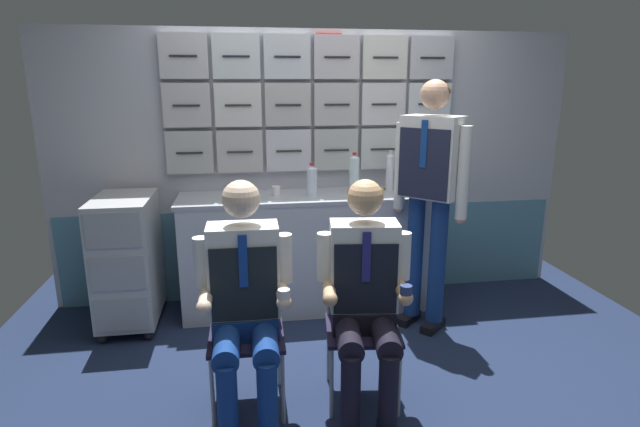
{
  "coord_description": "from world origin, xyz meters",
  "views": [
    {
      "loc": [
        -0.58,
        -2.64,
        1.74
      ],
      "look_at": [
        -0.14,
        0.24,
        0.99
      ],
      "focal_mm": 28.21,
      "sensor_mm": 36.0,
      "label": 1
    }
  ],
  "objects_px": {
    "folding_chair_right": "(361,308)",
    "water_bottle_short": "(312,180)",
    "snack_banana": "(376,191)",
    "crew_member_left": "(245,293)",
    "folding_chair_left": "(246,314)",
    "crew_member_right": "(365,288)",
    "service_trolley": "(128,258)",
    "crew_member_standing": "(430,183)",
    "paper_cup_blue": "(252,191)"
  },
  "relations": [
    {
      "from": "paper_cup_blue",
      "to": "crew_member_left",
      "type": "bearing_deg",
      "value": -93.19
    },
    {
      "from": "crew_member_left",
      "to": "paper_cup_blue",
      "type": "xyz_separation_m",
      "value": [
        0.08,
        1.37,
        0.25
      ]
    },
    {
      "from": "crew_member_left",
      "to": "water_bottle_short",
      "type": "height_order",
      "value": "crew_member_left"
    },
    {
      "from": "crew_member_right",
      "to": "paper_cup_blue",
      "type": "xyz_separation_m",
      "value": [
        -0.55,
        1.39,
        0.25
      ]
    },
    {
      "from": "crew_member_right",
      "to": "crew_member_standing",
      "type": "relative_size",
      "value": 0.71
    },
    {
      "from": "crew_member_standing",
      "to": "snack_banana",
      "type": "height_order",
      "value": "crew_member_standing"
    },
    {
      "from": "folding_chair_left",
      "to": "crew_member_left",
      "type": "relative_size",
      "value": 0.65
    },
    {
      "from": "paper_cup_blue",
      "to": "snack_banana",
      "type": "bearing_deg",
      "value": -5.46
    },
    {
      "from": "crew_member_left",
      "to": "crew_member_standing",
      "type": "height_order",
      "value": "crew_member_standing"
    },
    {
      "from": "folding_chair_left",
      "to": "water_bottle_short",
      "type": "distance_m",
      "value": 1.35
    },
    {
      "from": "crew_member_left",
      "to": "snack_banana",
      "type": "bearing_deg",
      "value": 51.21
    },
    {
      "from": "crew_member_left",
      "to": "folding_chair_left",
      "type": "bearing_deg",
      "value": 89.43
    },
    {
      "from": "service_trolley",
      "to": "water_bottle_short",
      "type": "height_order",
      "value": "water_bottle_short"
    },
    {
      "from": "folding_chair_left",
      "to": "water_bottle_short",
      "type": "relative_size",
      "value": 3.36
    },
    {
      "from": "crew_member_standing",
      "to": "water_bottle_short",
      "type": "relative_size",
      "value": 7.15
    },
    {
      "from": "crew_member_left",
      "to": "folding_chair_right",
      "type": "relative_size",
      "value": 1.53
    },
    {
      "from": "folding_chair_right",
      "to": "service_trolley",
      "type": "bearing_deg",
      "value": 144.61
    },
    {
      "from": "folding_chair_left",
      "to": "paper_cup_blue",
      "type": "bearing_deg",
      "value": 86.47
    },
    {
      "from": "snack_banana",
      "to": "paper_cup_blue",
      "type": "bearing_deg",
      "value": 174.54
    },
    {
      "from": "crew_member_right",
      "to": "folding_chair_left",
      "type": "bearing_deg",
      "value": 164.09
    },
    {
      "from": "folding_chair_left",
      "to": "folding_chair_right",
      "type": "xyz_separation_m",
      "value": [
        0.65,
        -0.02,
        0.0
      ]
    },
    {
      "from": "folding_chair_right",
      "to": "folding_chair_left",
      "type": "bearing_deg",
      "value": 178.13
    },
    {
      "from": "water_bottle_short",
      "to": "snack_banana",
      "type": "xyz_separation_m",
      "value": [
        0.5,
        -0.01,
        -0.1
      ]
    },
    {
      "from": "crew_member_left",
      "to": "crew_member_standing",
      "type": "distance_m",
      "value": 1.6
    },
    {
      "from": "folding_chair_left",
      "to": "snack_banana",
      "type": "height_order",
      "value": "snack_banana"
    },
    {
      "from": "service_trolley",
      "to": "paper_cup_blue",
      "type": "height_order",
      "value": "paper_cup_blue"
    },
    {
      "from": "crew_member_right",
      "to": "paper_cup_blue",
      "type": "distance_m",
      "value": 1.52
    },
    {
      "from": "service_trolley",
      "to": "snack_banana",
      "type": "height_order",
      "value": "service_trolley"
    },
    {
      "from": "crew_member_right",
      "to": "snack_banana",
      "type": "bearing_deg",
      "value": 73.01
    },
    {
      "from": "service_trolley",
      "to": "folding_chair_right",
      "type": "distance_m",
      "value": 1.82
    },
    {
      "from": "folding_chair_right",
      "to": "water_bottle_short",
      "type": "bearing_deg",
      "value": 96.01
    },
    {
      "from": "snack_banana",
      "to": "water_bottle_short",
      "type": "bearing_deg",
      "value": 178.86
    },
    {
      "from": "folding_chair_right",
      "to": "paper_cup_blue",
      "type": "bearing_deg",
      "value": 114.96
    },
    {
      "from": "service_trolley",
      "to": "crew_member_left",
      "type": "relative_size",
      "value": 0.76
    },
    {
      "from": "service_trolley",
      "to": "folding_chair_left",
      "type": "height_order",
      "value": "service_trolley"
    },
    {
      "from": "snack_banana",
      "to": "service_trolley",
      "type": "bearing_deg",
      "value": -177.39
    },
    {
      "from": "water_bottle_short",
      "to": "folding_chair_right",
      "type": "bearing_deg",
      "value": -83.99
    },
    {
      "from": "snack_banana",
      "to": "crew_member_left",
      "type": "bearing_deg",
      "value": -128.79
    },
    {
      "from": "folding_chair_right",
      "to": "water_bottle_short",
      "type": "height_order",
      "value": "water_bottle_short"
    },
    {
      "from": "water_bottle_short",
      "to": "crew_member_left",
      "type": "bearing_deg",
      "value": -112.31
    },
    {
      "from": "snack_banana",
      "to": "folding_chair_right",
      "type": "bearing_deg",
      "value": -108.31
    },
    {
      "from": "folding_chair_right",
      "to": "water_bottle_short",
      "type": "relative_size",
      "value": 3.36
    },
    {
      "from": "folding_chair_right",
      "to": "paper_cup_blue",
      "type": "relative_size",
      "value": 12.53
    },
    {
      "from": "folding_chair_right",
      "to": "snack_banana",
      "type": "relative_size",
      "value": 4.84
    },
    {
      "from": "folding_chair_left",
      "to": "paper_cup_blue",
      "type": "distance_m",
      "value": 1.29
    },
    {
      "from": "service_trolley",
      "to": "crew_member_right",
      "type": "height_order",
      "value": "crew_member_right"
    },
    {
      "from": "crew_member_right",
      "to": "water_bottle_short",
      "type": "bearing_deg",
      "value": 94.44
    },
    {
      "from": "folding_chair_left",
      "to": "crew_member_left",
      "type": "distance_m",
      "value": 0.25
    },
    {
      "from": "folding_chair_left",
      "to": "service_trolley",
      "type": "bearing_deg",
      "value": 129.02
    },
    {
      "from": "folding_chair_left",
      "to": "snack_banana",
      "type": "relative_size",
      "value": 4.84
    }
  ]
}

